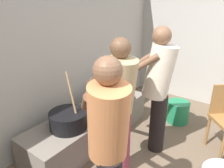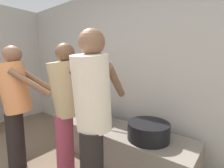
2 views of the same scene
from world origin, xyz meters
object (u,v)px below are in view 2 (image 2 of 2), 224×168
(cook_in_orange_shirt, at_px, (15,101))
(cooking_pot_secondary, at_px, (148,131))
(cook_in_tan_shirt, at_px, (66,103))
(cook_in_cream_shirt, at_px, (93,113))
(cooking_pot_main, at_px, (93,115))

(cook_in_orange_shirt, bearing_deg, cooking_pot_secondary, 35.31)
(cook_in_tan_shirt, relative_size, cook_in_cream_shirt, 0.96)
(cook_in_tan_shirt, bearing_deg, cook_in_orange_shirt, -153.07)
(cook_in_tan_shirt, bearing_deg, cook_in_cream_shirt, -15.28)
(cook_in_cream_shirt, bearing_deg, cooking_pot_secondary, 80.04)
(cooking_pot_main, bearing_deg, cook_in_cream_shirt, -45.28)
(cooking_pot_secondary, distance_m, cook_in_cream_shirt, 0.88)
(cooking_pot_main, height_order, cook_in_orange_shirt, cook_in_orange_shirt)
(cook_in_cream_shirt, height_order, cook_in_orange_shirt, cook_in_cream_shirt)
(cooking_pot_secondary, height_order, cook_in_cream_shirt, cook_in_cream_shirt)
(cook_in_cream_shirt, bearing_deg, cook_in_tan_shirt, 164.72)
(cook_in_tan_shirt, xyz_separation_m, cook_in_cream_shirt, (0.57, -0.16, 0.04))
(cook_in_cream_shirt, distance_m, cook_in_orange_shirt, 1.17)
(cooking_pot_secondary, distance_m, cook_in_tan_shirt, 1.00)
(cooking_pot_main, relative_size, cook_in_cream_shirt, 0.41)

